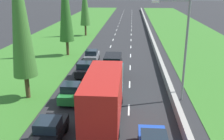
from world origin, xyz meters
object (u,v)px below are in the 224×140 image
object	(u,v)px
red_box_truck_centre_lane	(104,97)
black_van_centre_lane	(113,67)
green_hatchback_left_lane	(71,92)
poplar_tree_third	(65,1)
poplar_tree_second	(19,7)
poplar_tree_fourth	(85,2)
street_light_mast	(182,44)
grey_hatchback_left_lane	(92,56)
black_hatchback_left_lane_fourth	(85,69)
black_hatchback_left_lane	(50,130)

from	to	relation	value
red_box_truck_centre_lane	black_van_centre_lane	bearing A→B (deg)	90.57
green_hatchback_left_lane	poplar_tree_third	xyz separation A→B (m)	(-4.26, 16.14, 7.17)
red_box_truck_centre_lane	poplar_tree_second	size ratio (longest dim) A/B	0.65
poplar_tree_third	poplar_tree_fourth	xyz separation A→B (m)	(-0.13, 16.46, -1.06)
poplar_tree_third	street_light_mast	xyz separation A→B (m)	(13.93, -15.23, -2.78)
green_hatchback_left_lane	street_light_mast	world-z (taller)	street_light_mast
grey_hatchback_left_lane	green_hatchback_left_lane	bearing A→B (deg)	-89.66
black_van_centre_lane	grey_hatchback_left_lane	world-z (taller)	black_van_centre_lane
poplar_tree_fourth	grey_hatchback_left_lane	bearing A→B (deg)	-77.69
grey_hatchback_left_lane	poplar_tree_fourth	xyz separation A→B (m)	(-4.32, 19.78, 6.11)
black_van_centre_lane	poplar_tree_second	size ratio (longest dim) A/B	0.34
green_hatchback_left_lane	street_light_mast	size ratio (longest dim) A/B	0.43
black_van_centre_lane	poplar_tree_fourth	distance (m)	28.14
green_hatchback_left_lane	street_light_mast	bearing A→B (deg)	5.37
poplar_tree_second	red_box_truck_centre_lane	bearing A→B (deg)	-28.55
poplar_tree_third	street_light_mast	size ratio (longest dim) A/B	1.55
green_hatchback_left_lane	grey_hatchback_left_lane	distance (m)	12.81
green_hatchback_left_lane	street_light_mast	xyz separation A→B (m)	(9.67, 0.91, 4.40)
red_box_truck_centre_lane	green_hatchback_left_lane	distance (m)	5.30
red_box_truck_centre_lane	poplar_tree_third	bearing A→B (deg)	111.04
black_hatchback_left_lane_fourth	poplar_tree_fourth	world-z (taller)	poplar_tree_fourth
street_light_mast	red_box_truck_centre_lane	bearing A→B (deg)	-142.85
grey_hatchback_left_lane	poplar_tree_second	distance (m)	15.14
black_van_centre_lane	poplar_tree_second	distance (m)	11.75
black_hatchback_left_lane	poplar_tree_third	xyz separation A→B (m)	(-4.29, 22.71, 7.17)
grey_hatchback_left_lane	black_hatchback_left_lane	bearing A→B (deg)	-89.69
black_van_centre_lane	black_hatchback_left_lane_fourth	distance (m)	3.44
black_hatchback_left_lane	black_van_centre_lane	distance (m)	13.11
street_light_mast	grey_hatchback_left_lane	bearing A→B (deg)	129.29
black_van_centre_lane	green_hatchback_left_lane	bearing A→B (deg)	-118.49
poplar_tree_second	grey_hatchback_left_lane	bearing A→B (deg)	71.71
green_hatchback_left_lane	black_van_centre_lane	size ratio (longest dim) A/B	0.80
red_box_truck_centre_lane	black_van_centre_lane	world-z (taller)	red_box_truck_centre_lane
grey_hatchback_left_lane	street_light_mast	size ratio (longest dim) A/B	0.43
green_hatchback_left_lane	black_hatchback_left_lane_fourth	size ratio (longest dim) A/B	1.00
black_hatchback_left_lane_fourth	green_hatchback_left_lane	bearing A→B (deg)	-89.98
red_box_truck_centre_lane	black_hatchback_left_lane_fourth	size ratio (longest dim) A/B	2.41
black_hatchback_left_lane	black_van_centre_lane	xyz separation A→B (m)	(3.29, 12.68, 0.56)
black_hatchback_left_lane	poplar_tree_fourth	world-z (taller)	poplar_tree_fourth
green_hatchback_left_lane	black_van_centre_lane	xyz separation A→B (m)	(3.32, 6.11, 0.56)
red_box_truck_centre_lane	street_light_mast	xyz separation A→B (m)	(6.25, 4.74, 3.05)
black_hatchback_left_lane	poplar_tree_third	world-z (taller)	poplar_tree_third
black_van_centre_lane	grey_hatchback_left_lane	size ratio (longest dim) A/B	1.26
red_box_truck_centre_lane	grey_hatchback_left_lane	size ratio (longest dim) A/B	2.41
black_van_centre_lane	poplar_tree_fourth	xyz separation A→B (m)	(-7.71, 26.48, 5.55)
black_van_centre_lane	black_hatchback_left_lane_fourth	xyz separation A→B (m)	(-3.32, 0.71, -0.56)
black_van_centre_lane	poplar_tree_fourth	world-z (taller)	poplar_tree_fourth
black_hatchback_left_lane_fourth	grey_hatchback_left_lane	size ratio (longest dim) A/B	1.00
black_hatchback_left_lane	poplar_tree_second	size ratio (longest dim) A/B	0.27
red_box_truck_centre_lane	black_van_centre_lane	distance (m)	9.97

